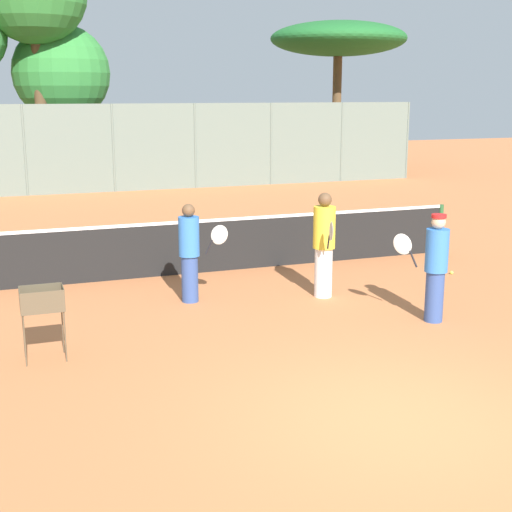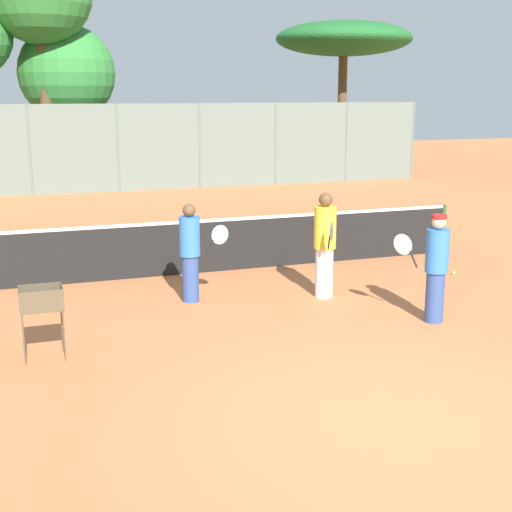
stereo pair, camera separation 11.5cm
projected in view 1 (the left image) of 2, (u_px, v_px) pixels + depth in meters
name	position (u px, v px, depth m)	size (l,w,h in m)	color
ground_plane	(400.00, 420.00, 7.79)	(80.00, 80.00, 0.00)	#C67242
tennis_net	(214.00, 244.00, 14.12)	(10.61, 0.10, 1.07)	#26592D
back_fence	(113.00, 148.00, 25.30)	(24.14, 0.08, 3.11)	slate
tree_1	(62.00, 73.00, 29.22)	(3.96, 3.96, 6.23)	brown
tree_2	(338.00, 40.00, 32.05)	(6.13, 6.13, 6.60)	brown
tree_4	(62.00, 91.00, 29.75)	(3.37, 3.37, 4.09)	brown
player_white_outfit	(190.00, 252.00, 12.02)	(0.79, 0.59, 1.69)	#334C8C
player_red_cap	(435.00, 266.00, 10.97)	(0.72, 0.69, 1.70)	#334C8C
player_yellow_shirt	(324.00, 244.00, 12.30)	(0.38, 0.93, 1.83)	white
ball_cart	(43.00, 305.00, 9.40)	(0.56, 0.41, 1.00)	brown
tennis_ball_0	(428.00, 259.00, 15.14)	(0.07, 0.07, 0.07)	#D1E54C
tennis_ball_2	(23.00, 309.00, 11.65)	(0.07, 0.07, 0.07)	#D1E54C
tennis_ball_3	(452.00, 273.00, 14.03)	(0.07, 0.07, 0.07)	#D1E54C
parked_car	(115.00, 160.00, 30.25)	(4.20, 1.70, 1.60)	#3F4C8C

